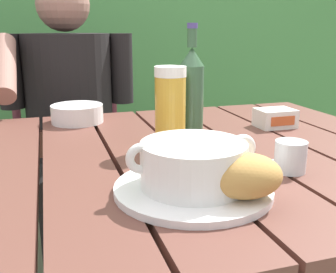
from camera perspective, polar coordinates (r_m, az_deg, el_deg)
The scene contains 13 objects.
dining_table at distance 0.89m, azimuth -3.07°, elevation -8.52°, with size 1.30×0.90×0.77m.
hedge_backdrop at distance 2.45m, azimuth -13.65°, elevation 17.36°, with size 4.08×0.99×2.62m.
chair_near_diner at distance 1.77m, azimuth -13.73°, elevation -3.52°, with size 0.47×0.46×0.93m.
person_eating at distance 1.51m, azimuth -13.92°, elevation 2.93°, with size 0.48×0.47×1.23m.
serving_plate at distance 0.66m, azimuth 3.60°, elevation -7.48°, with size 0.26×0.26×0.01m.
soup_bowl at distance 0.65m, azimuth 3.67°, elevation -3.83°, with size 0.22×0.17×0.08m.
bread_roll at distance 0.61m, azimuth 10.99°, elevation -5.58°, with size 0.13×0.11×0.07m.
beer_glass at distance 0.87m, azimuth 0.33°, elevation 4.12°, with size 0.07×0.07×0.18m.
beer_bottle at distance 0.92m, azimuth 3.38°, elevation 6.15°, with size 0.06×0.06×0.27m.
water_glass_small at distance 0.78m, azimuth 17.22°, elevation -2.76°, with size 0.06×0.06×0.06m.
butter_tub at distance 1.12m, azimuth 15.18°, elevation 2.58°, with size 0.10×0.08×0.05m.
table_knife at distance 0.77m, azimuth 11.09°, elevation -4.58°, with size 0.15×0.06×0.01m.
diner_bowl at distance 1.16m, azimuth -12.94°, elevation 3.24°, with size 0.15×0.15×0.05m.
Camera 1 is at (-0.19, -0.79, 1.03)m, focal length 42.30 mm.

